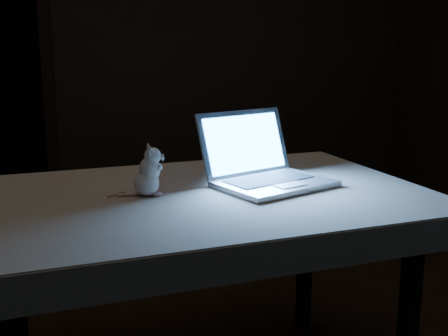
{
  "coord_description": "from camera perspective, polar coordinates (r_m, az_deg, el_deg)",
  "views": [
    {
      "loc": [
        -0.3,
        -1.9,
        1.19
      ],
      "look_at": [
        0.11,
        -0.18,
        0.8
      ],
      "focal_mm": 45.0,
      "sensor_mm": 36.0,
      "label": 1
    }
  ],
  "objects": [
    {
      "name": "back_wall",
      "position": [
        4.41,
        -9.63,
        13.73
      ],
      "size": [
        4.5,
        0.04,
        2.6
      ],
      "primitive_type": "cube",
      "color": "black",
      "rests_on": "ground"
    },
    {
      "name": "table",
      "position": [
        1.91,
        -2.47,
        -13.23
      ],
      "size": [
        1.44,
        1.02,
        0.72
      ],
      "primitive_type": null,
      "rotation": [
        0.0,
        0.0,
        0.13
      ],
      "color": "black",
      "rests_on": "floor"
    },
    {
      "name": "tablecloth",
      "position": [
        1.82,
        -1.84,
        -3.7
      ],
      "size": [
        1.68,
        1.4,
        0.09
      ],
      "primitive_type": null,
      "rotation": [
        0.0,
        0.0,
        0.35
      ],
      "color": "beige",
      "rests_on": "table"
    },
    {
      "name": "laptop",
      "position": [
        1.84,
        5.27,
        1.81
      ],
      "size": [
        0.46,
        0.43,
        0.25
      ],
      "primitive_type": null,
      "rotation": [
        0.0,
        0.0,
        0.4
      ],
      "color": "#B2B2B7",
      "rests_on": "tablecloth"
    },
    {
      "name": "plush_mouse",
      "position": [
        1.75,
        -7.92,
        -0.24
      ],
      "size": [
        0.16,
        0.16,
        0.16
      ],
      "primitive_type": null,
      "rotation": [
        0.0,
        0.0,
        0.56
      ],
      "color": "white",
      "rests_on": "tablecloth"
    }
  ]
}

